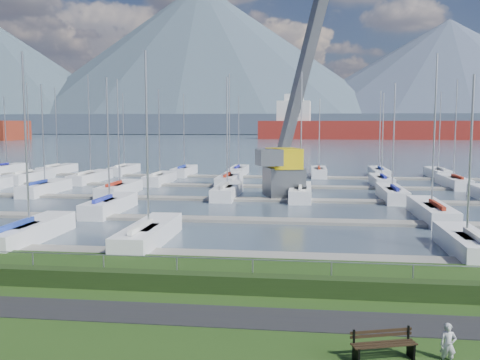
# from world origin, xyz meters

# --- Properties ---
(path) EXTENTS (160.00, 2.00, 0.04)m
(path) POSITION_xyz_m (0.00, -3.00, 0.01)
(path) COLOR black
(path) RESTS_ON grass
(water) EXTENTS (800.00, 540.00, 0.20)m
(water) POSITION_xyz_m (0.00, 260.00, -0.40)
(water) COLOR #3F4D5C
(hedge) EXTENTS (80.00, 0.70, 0.70)m
(hedge) POSITION_xyz_m (0.00, -0.40, 0.35)
(hedge) COLOR black
(hedge) RESTS_ON grass
(fence) EXTENTS (80.00, 0.04, 0.04)m
(fence) POSITION_xyz_m (0.00, 0.00, 1.20)
(fence) COLOR gray
(fence) RESTS_ON grass
(foothill) EXTENTS (900.00, 80.00, 12.00)m
(foothill) POSITION_xyz_m (0.00, 330.00, 6.00)
(foothill) COLOR #404D5E
(foothill) RESTS_ON water
(mountains) EXTENTS (1190.00, 360.00, 115.00)m
(mountains) POSITION_xyz_m (7.35, 404.62, 46.68)
(mountains) COLOR #455665
(mountains) RESTS_ON water
(docks) EXTENTS (90.00, 41.60, 0.25)m
(docks) POSITION_xyz_m (0.00, 26.00, -0.22)
(docks) COLOR slate
(docks) RESTS_ON water
(bench_right) EXTENTS (1.84, 0.94, 0.85)m
(bench_right) POSITION_xyz_m (6.16, -5.64, 0.42)
(bench_right) COLOR black
(bench_right) RESTS_ON grass
(person) EXTENTS (0.44, 0.30, 1.18)m
(person) POSITION_xyz_m (7.90, -5.49, 0.59)
(person) COLOR #A8A8AF
(person) RESTS_ON grass
(crane) EXTENTS (7.46, 13.01, 22.35)m
(crane) POSITION_xyz_m (2.43, 29.29, 5.33)
(crane) COLOR #595C60
(crane) RESTS_ON water
(cargo_ship_mid) EXTENTS (98.91, 21.77, 21.50)m
(cargo_ship_mid) POSITION_xyz_m (28.16, 214.53, 3.55)
(cargo_ship_mid) COLOR maroon
(cargo_ship_mid) RESTS_ON water
(sailboat_fleet) EXTENTS (74.39, 48.98, 12.81)m
(sailboat_fleet) POSITION_xyz_m (-2.94, 31.21, 5.24)
(sailboat_fleet) COLOR white
(sailboat_fleet) RESTS_ON water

